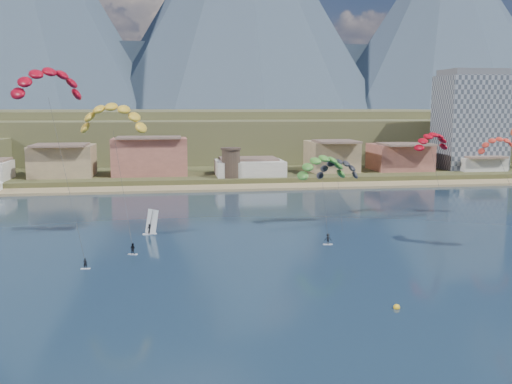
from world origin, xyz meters
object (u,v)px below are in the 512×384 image
watchtower (231,162)px  buoy (397,307)px  windsurfer (151,227)px  kitesurfer_green (322,164)px  kitesurfer_yellow (113,114)px  kitesurfer_red (47,79)px  apartment_tower (470,120)px

watchtower → buoy: watchtower is taller
watchtower → windsurfer: (-20.91, -62.78, -4.99)m
kitesurfer_green → buoy: bearing=-94.1°
kitesurfer_yellow → buoy: kitesurfer_yellow is taller
watchtower → kitesurfer_red: 85.09m
watchtower → kitesurfer_yellow: bearing=-112.1°
windsurfer → kitesurfer_red: bearing=-138.2°
windsurfer → buoy: size_ratio=5.90×
apartment_tower → buoy: 140.86m
kitesurfer_yellow → buoy: 56.65m
kitesurfer_red → windsurfer: 31.02m
apartment_tower → kitesurfer_green: apartment_tower is taller
kitesurfer_green → windsurfer: 33.24m
kitesurfer_red → kitesurfer_yellow: 13.90m
kitesurfer_red → kitesurfer_green: kitesurfer_red is taller
apartment_tower → watchtower: bearing=-170.1°
watchtower → kitesurfer_yellow: size_ratio=0.35×
watchtower → buoy: bearing=-86.0°
apartment_tower → kitesurfer_yellow: (-106.49, -79.16, 3.29)m
kitesurfer_red → windsurfer: bearing=41.8°
kitesurfer_red → kitesurfer_yellow: size_ratio=1.17×
windsurfer → buoy: 51.19m
apartment_tower → buoy: bearing=-121.3°
kitesurfer_red → windsurfer: (13.78, 12.31, -24.92)m
watchtower → kitesurfer_green: size_ratio=0.48×
kitesurfer_green → kitesurfer_yellow: bearing=-173.0°
watchtower → kitesurfer_green: 61.77m
windsurfer → buoy: (28.33, -42.62, -1.26)m
kitesurfer_yellow → kitesurfer_red: bearing=-129.5°
watchtower → kitesurfer_green: bearing=-80.1°
buoy → kitesurfer_green: bearing=85.9°
watchtower → windsurfer: bearing=-108.4°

